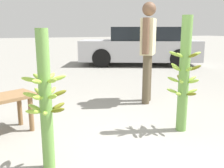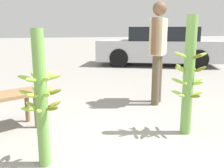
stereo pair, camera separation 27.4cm
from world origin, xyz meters
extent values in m
plane|color=gray|center=(0.00, 0.00, 0.00)|extent=(80.00, 80.00, 0.00)
cylinder|color=#6B9E47|center=(-0.83, 0.24, 0.64)|extent=(0.11, 0.11, 1.27)
ellipsoid|color=#93BC3D|center=(-0.95, 0.26, 0.85)|extent=(0.15, 0.06, 0.07)
ellipsoid|color=#93BC3D|center=(-0.90, 0.15, 0.85)|extent=(0.12, 0.14, 0.07)
ellipsoid|color=#93BC3D|center=(-0.78, 0.13, 0.85)|extent=(0.09, 0.15, 0.07)
ellipsoid|color=#93BC3D|center=(-0.71, 0.22, 0.85)|extent=(0.15, 0.06, 0.07)
ellipsoid|color=#93BC3D|center=(-0.75, 0.33, 0.85)|extent=(0.12, 0.14, 0.07)
ellipsoid|color=#93BC3D|center=(-0.87, 0.35, 0.85)|extent=(0.09, 0.15, 0.07)
ellipsoid|color=#93BC3D|center=(-0.79, 0.13, 0.71)|extent=(0.09, 0.15, 0.08)
ellipsoid|color=#656718|center=(-0.71, 0.22, 0.71)|extent=(0.15, 0.06, 0.08)
ellipsoid|color=#93BC3D|center=(-0.75, 0.33, 0.71)|extent=(0.12, 0.14, 0.08)
ellipsoid|color=#93BC3D|center=(-0.87, 0.35, 0.71)|extent=(0.09, 0.15, 0.08)
ellipsoid|color=#93BC3D|center=(-0.94, 0.26, 0.71)|extent=(0.15, 0.06, 0.08)
ellipsoid|color=#93BC3D|center=(-0.90, 0.15, 0.71)|extent=(0.12, 0.14, 0.08)
ellipsoid|color=#93BC3D|center=(-0.91, 0.32, 0.58)|extent=(0.13, 0.13, 0.08)
ellipsoid|color=#93BC3D|center=(-0.94, 0.21, 0.58)|extent=(0.15, 0.08, 0.08)
ellipsoid|color=#93BC3D|center=(-0.86, 0.13, 0.58)|extent=(0.07, 0.15, 0.08)
ellipsoid|color=#656718|center=(-0.74, 0.16, 0.58)|extent=(0.13, 0.13, 0.08)
ellipsoid|color=#656718|center=(-0.72, 0.27, 0.58)|extent=(0.15, 0.08, 0.08)
ellipsoid|color=#93BC3D|center=(-0.80, 0.36, 0.58)|extent=(0.07, 0.15, 0.08)
cylinder|color=#6B9E47|center=(0.88, 0.48, 0.71)|extent=(0.13, 0.13, 1.43)
ellipsoid|color=#656718|center=(0.88, 0.35, 0.97)|extent=(0.04, 0.15, 0.08)
ellipsoid|color=#93BC3D|center=(1.00, 0.44, 0.97)|extent=(0.16, 0.08, 0.08)
ellipsoid|color=#93BC3D|center=(0.95, 0.58, 0.97)|extent=(0.12, 0.15, 0.08)
ellipsoid|color=#93BC3D|center=(0.80, 0.58, 0.97)|extent=(0.12, 0.14, 0.08)
ellipsoid|color=#93BC3D|center=(0.76, 0.43, 0.97)|extent=(0.15, 0.09, 0.08)
ellipsoid|color=#656718|center=(0.98, 0.41, 0.81)|extent=(0.14, 0.11, 0.10)
ellipsoid|color=#93BC3D|center=(0.98, 0.56, 0.81)|extent=(0.14, 0.12, 0.10)
ellipsoid|color=#93BC3D|center=(0.84, 0.60, 0.81)|extent=(0.09, 0.15, 0.10)
ellipsoid|color=#93BC3D|center=(0.75, 0.47, 0.81)|extent=(0.15, 0.04, 0.10)
ellipsoid|color=#93BC3D|center=(0.84, 0.36, 0.81)|extent=(0.08, 0.15, 0.10)
ellipsoid|color=#93BC3D|center=(0.78, 0.40, 0.66)|extent=(0.14, 0.12, 0.09)
ellipsoid|color=#93BC3D|center=(0.92, 0.36, 0.66)|extent=(0.09, 0.15, 0.09)
ellipsoid|color=#93BC3D|center=(1.01, 0.48, 0.66)|extent=(0.15, 0.04, 0.09)
ellipsoid|color=#656718|center=(0.91, 0.60, 0.66)|extent=(0.08, 0.15, 0.09)
ellipsoid|color=#93BC3D|center=(0.77, 0.55, 0.66)|extent=(0.15, 0.12, 0.09)
ellipsoid|color=#93BC3D|center=(0.76, 0.42, 0.50)|extent=(0.15, 0.10, 0.08)
ellipsoid|color=#656718|center=(0.90, 0.35, 0.50)|extent=(0.06, 0.16, 0.08)
ellipsoid|color=#93BC3D|center=(1.01, 0.46, 0.50)|extent=(0.16, 0.06, 0.08)
ellipsoid|color=#656718|center=(0.94, 0.59, 0.50)|extent=(0.10, 0.15, 0.08)
ellipsoid|color=#93BC3D|center=(0.79, 0.57, 0.50)|extent=(0.13, 0.13, 0.08)
cylinder|color=brown|center=(1.08, 1.67, 0.42)|extent=(0.18, 0.18, 0.85)
cylinder|color=brown|center=(1.21, 1.83, 0.42)|extent=(0.18, 0.18, 0.85)
cube|color=beige|center=(1.15, 1.75, 1.15)|extent=(0.45, 0.48, 0.60)
cylinder|color=brown|center=(0.96, 1.53, 1.16)|extent=(0.15, 0.15, 0.57)
cylinder|color=brown|center=(1.33, 1.97, 1.16)|extent=(0.15, 0.15, 0.57)
sphere|color=brown|center=(1.15, 1.75, 1.59)|extent=(0.23, 0.23, 0.23)
cylinder|color=olive|center=(-0.99, 1.50, 0.22)|extent=(0.06, 0.06, 0.44)
cylinder|color=olive|center=(-0.87, 1.23, 0.22)|extent=(0.06, 0.06, 0.44)
cube|color=#B7B7BC|center=(3.46, 6.08, 0.53)|extent=(4.51, 3.38, 0.71)
cube|color=black|center=(3.61, 6.00, 1.12)|extent=(2.76, 2.42, 0.47)
cylinder|color=black|center=(1.95, 5.97, 0.32)|extent=(0.66, 0.46, 0.63)
cylinder|color=black|center=(2.63, 7.34, 0.32)|extent=(0.66, 0.46, 0.63)
cylinder|color=black|center=(4.28, 4.81, 0.32)|extent=(0.66, 0.46, 0.63)
cylinder|color=black|center=(4.97, 6.19, 0.32)|extent=(0.66, 0.46, 0.63)
camera|label=1|loc=(-1.14, -1.92, 1.26)|focal=40.00mm
camera|label=2|loc=(-0.89, -2.01, 1.26)|focal=40.00mm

